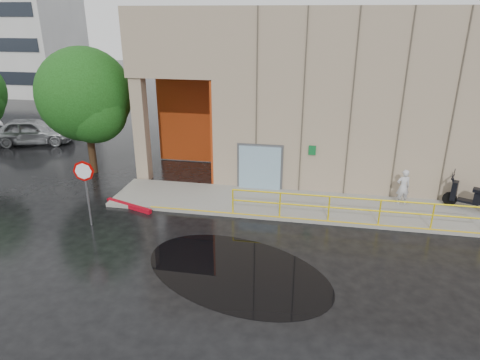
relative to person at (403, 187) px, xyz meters
The scene contains 13 objects.
ground 8.29m from the person, 140.42° to the right, with size 120.00×120.00×0.00m, color black.
sidewalk 2.61m from the person, 162.27° to the right, with size 20.00×3.00×0.15m, color gray.
building 6.72m from the person, 102.33° to the left, with size 20.00×10.17×8.00m.
guardrail 2.98m from the person, 135.01° to the right, with size 9.56×0.06×1.03m.
distant_building 41.71m from the person, 146.52° to the left, with size 12.00×8.08×15.00m.
person is the anchor object (origin of this frame).
scooter 2.65m from the person, ahead, with size 2.05×1.38×1.55m.
stop_sign 12.78m from the person, 162.07° to the right, with size 0.79×0.15×2.65m.
red_curb 11.59m from the person, 169.26° to the right, with size 2.40×0.18×0.18m, color #A10615.
puddle 8.53m from the person, 134.53° to the right, with size 6.46×3.98×0.01m, color black.
car_a 22.01m from the person, 164.94° to the left, with size 1.94×4.82×1.64m, color #9EA0A5.
car_c 22.52m from the person, 155.22° to the left, with size 1.64×4.04×1.17m, color #9FA2A7.
tree_near 15.15m from the person, behind, with size 4.55×4.55×6.30m.
Camera 1 is at (2.63, -12.24, 7.72)m, focal length 32.00 mm.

